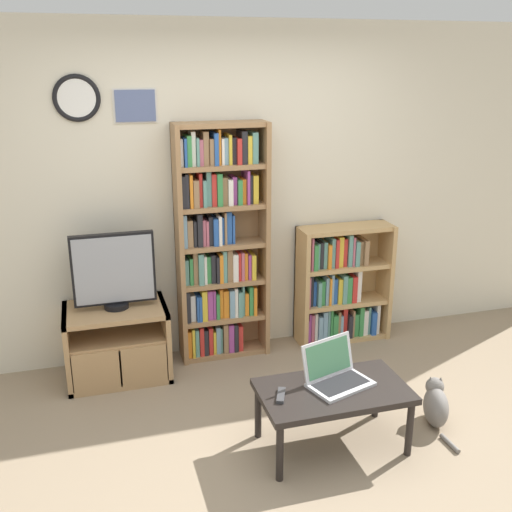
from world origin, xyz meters
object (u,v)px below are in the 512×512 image
at_px(bookshelf_tall, 219,245).
at_px(laptop, 335,373).
at_px(television, 114,271).
at_px(tv_stand, 118,343).
at_px(coffee_table, 333,395).
at_px(bookshelf_short, 339,287).
at_px(cat, 436,404).
at_px(remote_near_laptop, 281,395).

xyz_separation_m(bookshelf_tall, laptop, (0.42, -1.35, -0.46)).
distance_m(television, laptop, 1.76).
xyz_separation_m(tv_stand, bookshelf_tall, (0.83, 0.16, 0.65)).
bearing_deg(laptop, coffee_table, -137.54).
relative_size(bookshelf_tall, bookshelf_short, 1.86).
bearing_deg(laptop, bookshelf_short, 47.43).
xyz_separation_m(coffee_table, laptop, (0.04, 0.06, 0.11)).
bearing_deg(tv_stand, laptop, -43.55).
xyz_separation_m(laptop, cat, (0.72, -0.02, -0.33)).
distance_m(tv_stand, laptop, 1.73).
height_order(bookshelf_short, remote_near_laptop, bookshelf_short).
bearing_deg(remote_near_laptop, cat, -154.98).
xyz_separation_m(television, coffee_table, (1.20, -1.27, -0.49)).
relative_size(tv_stand, laptop, 1.69).
xyz_separation_m(laptop, remote_near_laptop, (-0.37, -0.06, -0.05)).
xyz_separation_m(tv_stand, coffee_table, (1.21, -1.25, 0.08)).
relative_size(bookshelf_short, cat, 2.03).
bearing_deg(cat, bookshelf_tall, 150.16).
distance_m(bookshelf_short, laptop, 1.47).
bearing_deg(remote_near_laptop, television, -32.83).
xyz_separation_m(television, bookshelf_tall, (0.82, 0.15, 0.08)).
height_order(coffee_table, laptop, laptop).
relative_size(tv_stand, television, 1.27).
relative_size(bookshelf_tall, cat, 3.78).
bearing_deg(tv_stand, bookshelf_short, 4.60).
bearing_deg(cat, coffee_table, -156.64).
xyz_separation_m(bookshelf_short, remote_near_laptop, (-0.99, -1.40, -0.06)).
bearing_deg(cat, television, 168.33).
height_order(bookshelf_tall, coffee_table, bookshelf_tall).
distance_m(bookshelf_tall, laptop, 1.48).
distance_m(bookshelf_tall, remote_near_laptop, 1.50).
distance_m(bookshelf_short, remote_near_laptop, 1.71).
bearing_deg(bookshelf_short, coffee_table, -114.89).
xyz_separation_m(tv_stand, remote_near_laptop, (0.88, -1.25, 0.13)).
distance_m(coffee_table, remote_near_laptop, 0.34).
height_order(tv_stand, coffee_table, tv_stand).
distance_m(bookshelf_tall, coffee_table, 1.57).
distance_m(laptop, cat, 0.80).
bearing_deg(tv_stand, bookshelf_tall, 11.01).
height_order(television, laptop, television).
bearing_deg(bookshelf_short, tv_stand, -175.40).
distance_m(television, coffee_table, 1.81).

